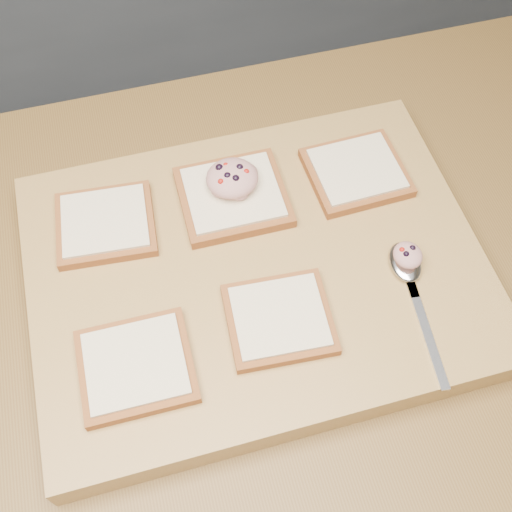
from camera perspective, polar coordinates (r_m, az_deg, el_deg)
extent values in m
plane|color=#515459|center=(1.62, 0.14, -19.20)|extent=(4.00, 4.00, 0.00)
cube|color=slate|center=(1.21, 0.18, -14.92)|extent=(1.90, 0.75, 0.84)
cube|color=brown|center=(0.79, 0.27, -5.48)|extent=(2.00, 0.80, 0.06)
cube|color=#AC8C4A|center=(0.76, 0.00, -1.36)|extent=(0.52, 0.40, 0.04)
cube|color=brown|center=(0.79, -13.22, 2.76)|extent=(0.12, 0.11, 0.01)
cube|color=#FFF2C2|center=(0.78, -13.34, 3.10)|extent=(0.11, 0.10, 0.00)
cube|color=brown|center=(0.79, -2.05, 5.27)|extent=(0.13, 0.12, 0.01)
cube|color=#FFF2C2|center=(0.78, -2.07, 5.67)|extent=(0.11, 0.10, 0.00)
cube|color=brown|center=(0.82, 8.89, 7.33)|extent=(0.12, 0.11, 0.01)
cube|color=#FFF2C2|center=(0.82, 8.97, 7.70)|extent=(0.10, 0.10, 0.00)
cube|color=brown|center=(0.69, -10.60, -9.62)|extent=(0.12, 0.11, 0.01)
cube|color=#FFF2C2|center=(0.68, -10.71, -9.36)|extent=(0.10, 0.09, 0.00)
cube|color=brown|center=(0.70, 2.07, -5.65)|extent=(0.12, 0.11, 0.01)
cube|color=#FFF2C2|center=(0.70, 2.09, -5.36)|extent=(0.10, 0.09, 0.00)
ellipsoid|color=#D49188|center=(0.77, -2.14, 6.93)|extent=(0.06, 0.06, 0.03)
sphere|color=black|center=(0.77, -1.47, 7.86)|extent=(0.01, 0.01, 0.01)
sphere|color=black|center=(0.77, -3.28, 7.84)|extent=(0.01, 0.01, 0.01)
sphere|color=black|center=(0.76, -1.81, 6.89)|extent=(0.01, 0.01, 0.01)
sphere|color=black|center=(0.76, -2.55, 7.12)|extent=(0.01, 0.01, 0.01)
sphere|color=#A5140C|center=(0.77, -0.87, 7.50)|extent=(0.01, 0.01, 0.01)
sphere|color=#A5140C|center=(0.77, -2.70, 8.04)|extent=(0.01, 0.01, 0.01)
sphere|color=#A5140C|center=(0.76, -3.15, 6.62)|extent=(0.01, 0.01, 0.01)
ellipsoid|color=silver|center=(0.76, 13.11, -0.52)|extent=(0.04, 0.06, 0.01)
cube|color=silver|center=(0.75, 13.62, -2.47)|extent=(0.01, 0.04, 0.00)
cube|color=silver|center=(0.73, 14.90, -6.45)|extent=(0.02, 0.14, 0.00)
ellipsoid|color=#D49188|center=(0.74, 13.34, 0.08)|extent=(0.03, 0.04, 0.02)
sphere|color=black|center=(0.74, 13.74, 0.67)|extent=(0.01, 0.01, 0.01)
sphere|color=black|center=(0.74, 13.20, 0.15)|extent=(0.01, 0.01, 0.01)
sphere|color=#A5140C|center=(0.74, 12.86, 0.53)|extent=(0.01, 0.01, 0.01)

